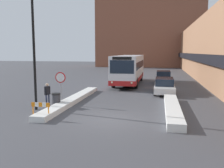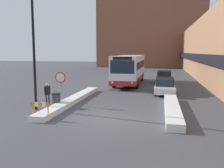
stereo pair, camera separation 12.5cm
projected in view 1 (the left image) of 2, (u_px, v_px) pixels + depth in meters
ground_plane at (108, 120)px, 13.90m from camera, size 160.00×160.00×0.00m
building_row_right at (213, 50)px, 34.91m from camera, size 5.50×60.00×8.04m
building_backdrop_far at (149, 27)px, 62.19m from camera, size 26.00×8.00×19.62m
snow_bank_left at (73, 100)px, 18.67m from camera, size 0.90×11.25×0.34m
snow_bank_right at (173, 109)px, 15.60m from camera, size 0.90×8.28×0.41m
city_bus at (129, 69)px, 29.11m from camera, size 2.67×11.31×3.32m
parked_car_front at (164, 86)px, 22.62m from camera, size 1.82×4.83×1.39m
parked_car_middle at (163, 77)px, 29.30m from camera, size 1.80×4.20×1.52m
stop_sign at (61, 81)px, 17.66m from camera, size 0.76×0.08×2.33m
street_lamp at (37, 39)px, 15.65m from camera, size 1.46×0.36×7.48m
pedestrian at (47, 92)px, 17.42m from camera, size 0.29×0.50×1.58m
trash_bin at (56, 100)px, 17.00m from camera, size 0.59×0.59×0.95m
construction_barricade at (41, 107)px, 13.93m from camera, size 1.10×0.06×0.94m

